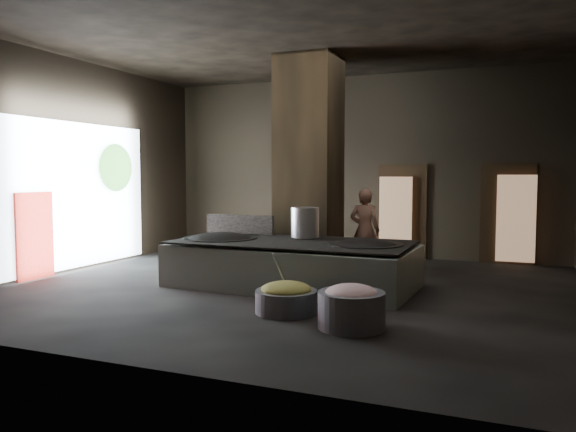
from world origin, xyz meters
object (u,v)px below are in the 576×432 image
at_px(stock_pot, 305,222).
at_px(meat_basin, 351,310).
at_px(hearth_platform, 292,266).
at_px(wok_left, 220,242).
at_px(veg_basin, 286,301).
at_px(cook, 365,230).
at_px(wok_right, 365,249).

xyz_separation_m(stock_pot, meat_basin, (1.73, -2.86, -0.89)).
height_order(hearth_platform, meat_basin, hearth_platform).
bearing_deg(wok_left, veg_basin, -40.68).
height_order(hearth_platform, veg_basin, hearth_platform).
height_order(wok_left, cook, cook).
bearing_deg(wok_right, wok_left, -177.95).
xyz_separation_m(hearth_platform, veg_basin, (0.66, -1.86, -0.21)).
bearing_deg(hearth_platform, meat_basin, -49.98).
bearing_deg(wok_left, meat_basin, -35.00).
bearing_deg(veg_basin, hearth_platform, 109.48).
relative_size(wok_left, wok_right, 1.07).
bearing_deg(meat_basin, veg_basin, 158.21).
xyz_separation_m(hearth_platform, wok_left, (-1.45, -0.05, 0.37)).
relative_size(wok_right, stock_pot, 2.25).
distance_m(wok_right, meat_basin, 2.45).
height_order(wok_left, meat_basin, wok_left).
bearing_deg(veg_basin, wok_left, 139.32).
bearing_deg(wok_right, cook, 104.55).
xyz_separation_m(stock_pot, veg_basin, (0.61, -2.41, -0.96)).
relative_size(hearth_platform, wok_right, 3.41).
xyz_separation_m(cook, veg_basin, (-0.16, -3.95, -0.70)).
distance_m(hearth_platform, stock_pot, 0.93).
height_order(hearth_platform, stock_pot, stock_pot).
relative_size(wok_right, cook, 0.74).
bearing_deg(hearth_platform, stock_pot, 87.24).
height_order(wok_right, cook, cook).
relative_size(wok_left, meat_basin, 1.55).
relative_size(wok_right, veg_basin, 1.41).
relative_size(wok_right, meat_basin, 1.44).
distance_m(hearth_platform, cook, 2.29).
relative_size(cook, meat_basin, 1.96).
xyz_separation_m(cook, meat_basin, (0.96, -4.40, -0.63)).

